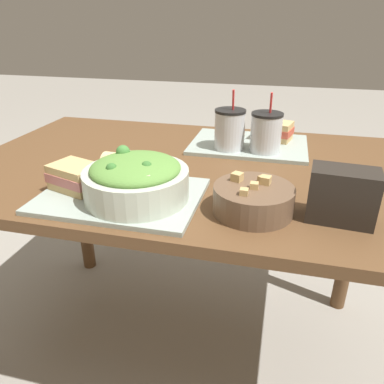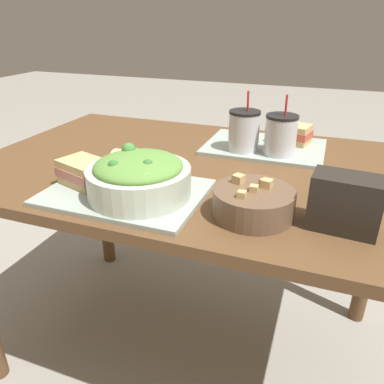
# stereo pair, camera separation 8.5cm
# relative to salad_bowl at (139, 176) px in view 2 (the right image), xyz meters

# --- Properties ---
(ground_plane) EXTENTS (12.00, 12.00, 0.00)m
(ground_plane) POSITION_rel_salad_bowl_xyz_m (0.04, 0.28, -0.82)
(ground_plane) COLOR gray
(dining_table) EXTENTS (1.32, 0.86, 0.75)m
(dining_table) POSITION_rel_salad_bowl_xyz_m (0.04, 0.28, -0.17)
(dining_table) COLOR brown
(dining_table) RESTS_ON ground_plane
(tray_near) EXTENTS (0.39, 0.28, 0.01)m
(tray_near) POSITION_rel_salad_bowl_xyz_m (-0.05, 0.01, -0.06)
(tray_near) COLOR #99A89E
(tray_near) RESTS_ON dining_table
(tray_far) EXTENTS (0.39, 0.28, 0.01)m
(tray_far) POSITION_rel_salad_bowl_xyz_m (0.22, 0.49, -0.06)
(tray_far) COLOR #99A89E
(tray_far) RESTS_ON dining_table
(salad_bowl) EXTENTS (0.25, 0.25, 0.11)m
(salad_bowl) POSITION_rel_salad_bowl_xyz_m (0.00, 0.00, 0.00)
(salad_bowl) COLOR beige
(salad_bowl) RESTS_ON tray_near
(soup_bowl) EXTENTS (0.18, 0.18, 0.08)m
(soup_bowl) POSITION_rel_salad_bowl_xyz_m (0.28, 0.02, -0.03)
(soup_bowl) COLOR brown
(soup_bowl) RESTS_ON dining_table
(sandwich_near) EXTENTS (0.15, 0.12, 0.06)m
(sandwich_near) POSITION_rel_salad_bowl_xyz_m (-0.17, 0.01, -0.02)
(sandwich_near) COLOR tan
(sandwich_near) RESTS_ON tray_near
(baguette_near) EXTENTS (0.16, 0.07, 0.06)m
(baguette_near) POSITION_rel_salad_bowl_xyz_m (-0.06, 0.12, -0.02)
(baguette_near) COLOR #DBBC84
(baguette_near) RESTS_ON tray_near
(sandwich_far) EXTENTS (0.14, 0.11, 0.06)m
(sandwich_far) POSITION_rel_salad_bowl_xyz_m (0.30, 0.55, -0.02)
(sandwich_far) COLOR tan
(sandwich_far) RESTS_ON tray_far
(drink_cup_dark) EXTENTS (0.10, 0.10, 0.19)m
(drink_cup_dark) POSITION_rel_salad_bowl_xyz_m (0.16, 0.42, 0.01)
(drink_cup_dark) COLOR silver
(drink_cup_dark) RESTS_ON tray_far
(drink_cup_red) EXTENTS (0.10, 0.10, 0.19)m
(drink_cup_red) POSITION_rel_salad_bowl_xyz_m (0.27, 0.42, 0.01)
(drink_cup_red) COLOR silver
(drink_cup_red) RESTS_ON tray_far
(chip_bag) EXTENTS (0.15, 0.09, 0.12)m
(chip_bag) POSITION_rel_salad_bowl_xyz_m (0.46, 0.03, -0.00)
(chip_bag) COLOR #28231E
(chip_bag) RESTS_ON dining_table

